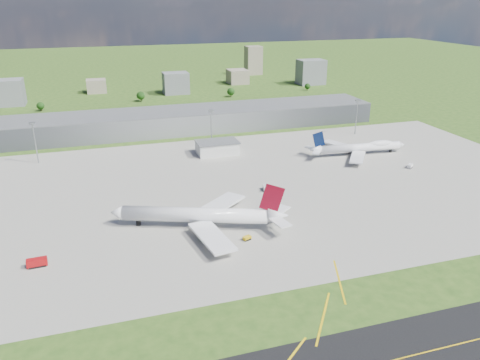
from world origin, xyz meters
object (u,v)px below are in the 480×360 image
object	(u,v)px
van_white_far	(410,166)
tug_yellow	(247,238)
airliner_blue_quad	(360,148)
fire_truck	(37,263)
van_white_near	(265,188)
airliner_red_twin	(201,216)

from	to	relation	value
van_white_far	tug_yellow	bearing A→B (deg)	167.98
airliner_blue_quad	van_white_far	world-z (taller)	airliner_blue_quad
airliner_blue_quad	tug_yellow	bearing A→B (deg)	-135.34
fire_truck	van_white_near	distance (m)	117.58
airliner_red_twin	airliner_blue_quad	size ratio (longest dim) A/B	1.15
airliner_red_twin	fire_truck	bearing A→B (deg)	31.90
airliner_blue_quad	fire_truck	xyz separation A→B (m)	(-187.73, -83.22, -3.15)
airliner_red_twin	airliner_blue_quad	distance (m)	139.60
airliner_blue_quad	tug_yellow	xyz separation A→B (m)	(-105.16, -87.08, -3.91)
tug_yellow	van_white_far	size ratio (longest dim) A/B	0.78
airliner_blue_quad	van_white_near	world-z (taller)	airliner_blue_quad
van_white_near	van_white_far	xyz separation A→B (m)	(94.56, 6.92, -0.12)
fire_truck	van_white_near	size ratio (longest dim) A/B	1.34
airliner_blue_quad	tug_yellow	world-z (taller)	airliner_blue_quad
tug_yellow	fire_truck	bearing A→B (deg)	155.96
airliner_red_twin	van_white_near	world-z (taller)	airliner_red_twin
airliner_red_twin	van_white_far	world-z (taller)	airliner_red_twin
airliner_blue_quad	fire_truck	bearing A→B (deg)	-151.06
airliner_red_twin	tug_yellow	xyz separation A→B (m)	(15.60, -17.06, -4.87)
airliner_red_twin	van_white_far	xyz separation A→B (m)	(136.31, 38.50, -4.56)
airliner_red_twin	van_white_near	xyz separation A→B (m)	(41.75, 31.58, -4.43)
airliner_red_twin	van_white_far	distance (m)	141.71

